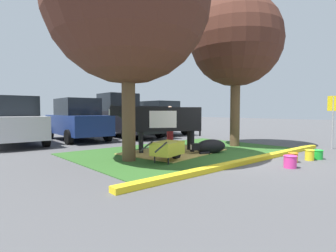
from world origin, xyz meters
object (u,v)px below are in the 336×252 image
Objects in this scene: calf_lying at (210,147)px; bucket_pink at (290,161)px; pickup_truck_black at (125,117)px; bucket_yellow at (310,155)px; hatchback_white at (159,118)px; cow_holstein at (163,119)px; wheelbarrow at (168,149)px; shade_tree_left at (128,1)px; sedan_red at (77,120)px; sedan_silver at (13,122)px; parking_sign at (333,112)px; bucket_orange at (293,157)px; shade_tree_right at (236,41)px; bucket_green at (317,154)px; person_handler at (170,125)px.

bucket_pink is at bearing -94.29° from calf_lying.
bucket_pink is 9.90m from pickup_truck_black.
hatchback_white reaches higher than bucket_yellow.
calf_lying is (1.01, -1.24, -0.90)m from cow_holstein.
bucket_pink is (1.84, -2.56, -0.22)m from wheelbarrow.
shade_tree_left is 7.26m from sedan_red.
sedan_silver is at bearing 108.44° from wheelbarrow.
bucket_yellow is (3.99, -3.33, -4.29)m from shade_tree_left.
shade_tree_left is at bearing 157.54° from parking_sign.
shade_tree_left is at bearing 136.95° from bucket_orange.
shade_tree_left reaches higher than sedan_silver.
bucket_yellow is 0.06× the size of pickup_truck_black.
wheelbarrow is 4.87× the size of bucket_pink.
shade_tree_right is 5.30m from bucket_orange.
hatchback_white is (-0.78, 9.34, -0.42)m from parking_sign.
bucket_orange is at bearing 166.16° from bucket_green.
bucket_orange is at bearing -66.73° from cow_holstein.
shade_tree_right is 5.74m from bucket_pink.
pickup_truck_black is (3.17, 7.21, 0.73)m from wheelbarrow.
calf_lying is 2.77m from bucket_pink.
cow_holstein is 0.51× the size of pickup_truck_black.
bucket_orange is 9.55m from pickup_truck_black.
shade_tree_left reaches higher than shade_tree_right.
sedan_silver is (-8.75, 9.16, -0.42)m from parking_sign.
person_handler is 3.32m from wheelbarrow.
pickup_truck_black reaches higher than bucket_yellow.
wheelbarrow is at bearing -93.12° from sedan_red.
bucket_pink is at bearing -54.35° from wheelbarrow.
hatchback_white is at bearing 78.80° from bucket_green.
shade_tree_left reaches higher than cow_holstein.
parking_sign is 6.01× the size of bucket_pink.
wheelbarrow is 0.36× the size of hatchback_white.
bucket_orange is at bearing 163.38° from bucket_yellow.
sedan_silver is (-5.63, 9.55, 0.82)m from bucket_yellow.
parking_sign is at bearing 7.07° from bucket_yellow.
pickup_truck_black is (-0.51, 9.74, 0.97)m from bucket_green.
bucket_yellow is at bearing -103.51° from hatchback_white.
cow_holstein is 0.63× the size of sedan_red.
cow_holstein is at bearing -58.92° from sedan_silver.
cow_holstein is at bearing 54.31° from wheelbarrow.
shade_tree_left is 9.65m from hatchback_white.
bucket_green is at bearing -87.03° from pickup_truck_black.
parking_sign reaches higher than bucket_green.
shade_tree_right is at bearing 62.30° from bucket_orange.
sedan_silver is (-2.36, 7.08, 0.60)m from wheelbarrow.
bucket_orange is at bearing -40.84° from wheelbarrow.
shade_tree_left is 8.28m from parking_sign.
hatchback_white is (2.97, 9.54, 0.84)m from bucket_orange.
shade_tree_right is 4.52× the size of calf_lying.
bucket_pink is 0.06× the size of pickup_truck_black.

